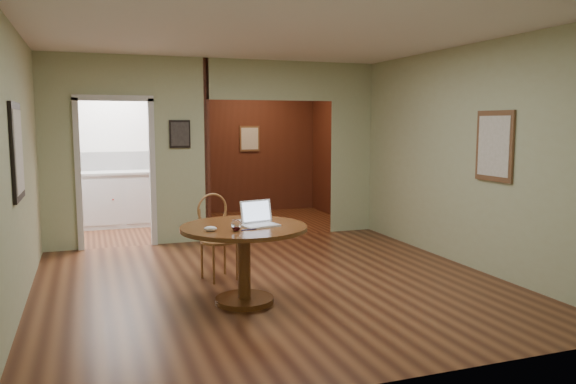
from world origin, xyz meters
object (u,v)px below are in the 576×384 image
object	(u,v)px
chair	(216,232)
open_laptop	(258,219)
dining_table	(244,246)
closed_laptop	(250,221)

from	to	relation	value
chair	open_laptop	bearing A→B (deg)	-93.31
dining_table	open_laptop	bearing A→B (deg)	-7.69
dining_table	chair	world-z (taller)	chair
open_laptop	closed_laptop	xyz separation A→B (m)	(-0.04, 0.17, -0.05)
open_laptop	closed_laptop	distance (m)	0.18
open_laptop	closed_laptop	bearing A→B (deg)	90.01
chair	closed_laptop	bearing A→B (deg)	-93.54
open_laptop	closed_laptop	size ratio (longest dim) A/B	1.27
closed_laptop	dining_table	bearing A→B (deg)	-128.31
chair	open_laptop	xyz separation A→B (m)	(0.20, -0.98, 0.30)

